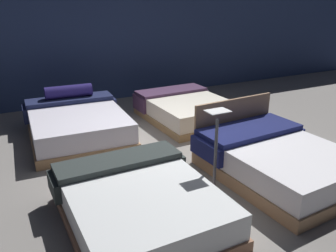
{
  "coord_description": "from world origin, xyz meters",
  "views": [
    {
      "loc": [
        -2.31,
        -4.72,
        2.45
      ],
      "look_at": [
        -0.11,
        -0.36,
        0.62
      ],
      "focal_mm": 37.38,
      "sensor_mm": 36.0,
      "label": 1
    }
  ],
  "objects_px": {
    "bed_1": "(276,159)",
    "bed_2": "(78,124)",
    "bed_3": "(186,109)",
    "bed_0": "(140,203)",
    "price_sign": "(215,164)"
  },
  "relations": [
    {
      "from": "bed_0",
      "to": "price_sign",
      "type": "relative_size",
      "value": 1.71
    },
    {
      "from": "bed_2",
      "to": "price_sign",
      "type": "distance_m",
      "value": 2.99
    },
    {
      "from": "bed_2",
      "to": "price_sign",
      "type": "relative_size",
      "value": 1.85
    },
    {
      "from": "bed_1",
      "to": "bed_2",
      "type": "relative_size",
      "value": 1.01
    },
    {
      "from": "bed_1",
      "to": "bed_3",
      "type": "distance_m",
      "value": 2.7
    },
    {
      "from": "bed_2",
      "to": "price_sign",
      "type": "bearing_deg",
      "value": -65.44
    },
    {
      "from": "bed_2",
      "to": "bed_3",
      "type": "relative_size",
      "value": 1.05
    },
    {
      "from": "bed_0",
      "to": "bed_3",
      "type": "relative_size",
      "value": 0.97
    },
    {
      "from": "bed_0",
      "to": "bed_1",
      "type": "xyz_separation_m",
      "value": [
        2.14,
        0.13,
        0.03
      ]
    },
    {
      "from": "price_sign",
      "to": "bed_1",
      "type": "bearing_deg",
      "value": 2.88
    },
    {
      "from": "bed_0",
      "to": "bed_2",
      "type": "relative_size",
      "value": 0.92
    },
    {
      "from": "bed_1",
      "to": "bed_2",
      "type": "distance_m",
      "value": 3.48
    },
    {
      "from": "bed_0",
      "to": "bed_1",
      "type": "relative_size",
      "value": 0.91
    },
    {
      "from": "bed_2",
      "to": "bed_3",
      "type": "xyz_separation_m",
      "value": [
        2.25,
        -0.02,
        -0.04
      ]
    },
    {
      "from": "bed_0",
      "to": "price_sign",
      "type": "bearing_deg",
      "value": 3.06
    }
  ]
}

